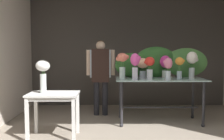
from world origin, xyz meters
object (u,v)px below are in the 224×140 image
at_px(side_table_white, 53,99).
at_px(florist, 100,69).
at_px(vase_sunset_freesia, 179,66).
at_px(vase_coral_carnations, 122,63).
at_px(vase_ivory_hydrangea, 192,62).
at_px(vase_white_roses_tall, 43,72).
at_px(vase_peach_dahlias, 142,66).
at_px(vase_rosy_roses, 168,67).
at_px(vase_magenta_anemones, 165,64).
at_px(vase_scarlet_stock, 149,66).
at_px(vase_fuchsia_snapdragons, 135,64).
at_px(display_table_glass, 159,86).

distance_m(side_table_white, florist, 1.62).
xyz_separation_m(florist, vase_sunset_freesia, (1.53, -0.66, 0.12)).
bearing_deg(side_table_white, vase_coral_carnations, 34.01).
relative_size(side_table_white, vase_ivory_hydrangea, 1.51).
bearing_deg(vase_ivory_hydrangea, side_table_white, -161.61).
bearing_deg(vase_ivory_hydrangea, vase_white_roses_tall, -162.65).
height_order(vase_peach_dahlias, vase_sunset_freesia, vase_sunset_freesia).
bearing_deg(vase_rosy_roses, vase_magenta_anemones, 84.56).
bearing_deg(florist, vase_scarlet_stock, -38.15).
bearing_deg(vase_white_roses_tall, side_table_white, 0.04).
relative_size(vase_ivory_hydrangea, vase_scarlet_stock, 1.23).
height_order(vase_scarlet_stock, vase_sunset_freesia, vase_scarlet_stock).
relative_size(vase_magenta_anemones, vase_scarlet_stock, 1.05).
height_order(vase_magenta_anemones, vase_fuchsia_snapdragons, vase_fuchsia_snapdragons).
xyz_separation_m(vase_coral_carnations, vase_magenta_anemones, (0.86, 0.19, -0.04)).
bearing_deg(vase_coral_carnations, vase_scarlet_stock, -11.04).
xyz_separation_m(vase_magenta_anemones, vase_scarlet_stock, (-0.35, -0.29, -0.01)).
relative_size(florist, vase_rosy_roses, 3.96).
relative_size(vase_magenta_anemones, vase_sunset_freesia, 1.07).
relative_size(vase_scarlet_stock, vase_rosy_roses, 1.04).
relative_size(display_table_glass, vase_magenta_anemones, 3.84).
xyz_separation_m(side_table_white, florist, (0.70, 1.42, 0.38)).
bearing_deg(florist, vase_white_roses_tall, -121.15).
bearing_deg(vase_scarlet_stock, vase_peach_dahlias, 109.31).
distance_m(display_table_glass, vase_coral_carnations, 0.88).
distance_m(display_table_glass, vase_sunset_freesia, 0.55).
height_order(florist, vase_scarlet_stock, florist).
bearing_deg(vase_fuchsia_snapdragons, vase_white_roses_tall, -157.85).
relative_size(display_table_glass, vase_fuchsia_snapdragons, 3.48).
height_order(vase_sunset_freesia, vase_rosy_roses, vase_sunset_freesia).
bearing_deg(vase_peach_dahlias, vase_white_roses_tall, -150.99).
relative_size(vase_peach_dahlias, vase_rosy_roses, 0.96).
bearing_deg(display_table_glass, vase_ivory_hydrangea, -3.42).
relative_size(vase_ivory_hydrangea, vase_white_roses_tall, 0.99).
relative_size(vase_scarlet_stock, vase_sunset_freesia, 1.02).
distance_m(display_table_glass, florist, 1.34).
distance_m(vase_magenta_anemones, vase_rosy_roses, 0.41).
relative_size(vase_coral_carnations, vase_peach_dahlias, 1.26).
height_order(vase_ivory_hydrangea, vase_scarlet_stock, vase_ivory_hydrangea).
relative_size(vase_coral_carnations, vase_ivory_hydrangea, 0.95).
xyz_separation_m(vase_sunset_freesia, vase_rosy_roses, (-0.27, -0.20, -0.01)).
bearing_deg(vase_ivory_hydrangea, vase_rosy_roses, -152.07).
bearing_deg(vase_coral_carnations, vase_white_roses_tall, -149.38).
height_order(vase_magenta_anemones, vase_rosy_roses, vase_magenta_anemones).
bearing_deg(vase_white_roses_tall, vase_peach_dahlias, 29.01).
bearing_deg(vase_rosy_roses, vase_sunset_freesia, 37.45).
bearing_deg(vase_fuchsia_snapdragons, vase_coral_carnations, 148.15).
bearing_deg(vase_fuchsia_snapdragons, display_table_glass, 25.42).
relative_size(vase_magenta_anemones, vase_peach_dahlias, 1.13).
bearing_deg(display_table_glass, vase_rosy_roses, -74.25).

